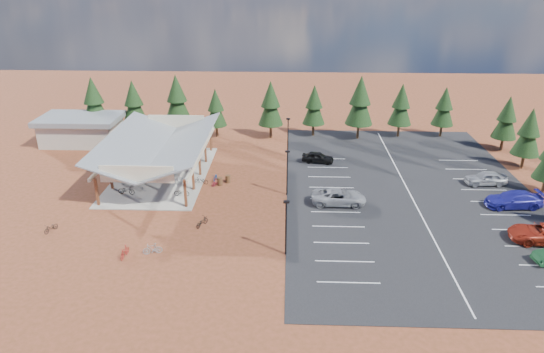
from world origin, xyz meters
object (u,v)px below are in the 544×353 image
object	(u,v)px
car_7	(514,200)
trash_bin_1	(228,179)
outbuilding	(81,129)
bike_13	(152,249)
bike_8	(51,228)
car_8	(486,178)
car_2	(339,197)
bike_6	(175,165)
bike_0	(126,190)
lamp_post_0	(286,224)
bike_1	(128,180)
bike_4	(182,192)
car_6	(543,233)
bike_7	(193,157)
bike_14	(215,177)
lamp_post_1	(287,170)
lamp_post_2	(288,134)
bike_5	(176,178)
bike_16	(201,181)
trash_bin_0	(220,181)
bike_2	(146,166)
bike_15	(217,182)
bike_12	(202,222)
bike_11	(125,252)
bike_3	(162,154)
car_4	(318,157)
bike_pavilion	(159,145)

from	to	relation	value
car_7	trash_bin_1	bearing A→B (deg)	-103.04
outbuilding	bike_13	distance (m)	33.36
bike_8	car_8	bearing A→B (deg)	37.98
car_2	bike_6	bearing A→B (deg)	64.60
car_7	bike_0	bearing A→B (deg)	-95.26
lamp_post_0	bike_1	distance (m)	23.04
bike_4	car_6	bearing A→B (deg)	-101.89
bike_7	bike_14	bearing A→B (deg)	-139.14
lamp_post_1	lamp_post_2	size ratio (longest dim) A/B	1.00
bike_5	bike_8	bearing A→B (deg)	145.42
bike_16	bike_4	bearing A→B (deg)	-13.99
bike_5	bike_7	xyz separation A→B (m)	(0.61, 6.80, -0.00)
trash_bin_0	bike_2	size ratio (longest dim) A/B	0.53
bike_15	bike_12	bearing A→B (deg)	133.07
bike_11	bike_12	distance (m)	8.02
bike_3	bike_8	world-z (taller)	bike_3
bike_11	car_6	size ratio (longest dim) A/B	0.29
bike_5	car_4	world-z (taller)	car_4
bike_15	lamp_post_0	bearing A→B (deg)	163.13
car_2	bike_14	bearing A→B (deg)	67.55
bike_7	car_8	distance (m)	35.26
lamp_post_1	car_2	xyz separation A→B (m)	(5.44, -2.09, -2.14)
bike_4	bike_14	world-z (taller)	bike_4
car_4	bike_0	bearing A→B (deg)	125.75
outbuilding	bike_1	world-z (taller)	outbuilding
bike_16	car_7	size ratio (longest dim) A/B	0.28
trash_bin_0	bike_4	distance (m)	4.91
lamp_post_2	bike_11	world-z (taller)	lamp_post_2
bike_pavilion	bike_3	bearing A→B (deg)	103.57
car_7	bike_5	bearing A→B (deg)	-100.83
bike_3	car_8	world-z (taller)	car_8
bike_pavilion	car_7	size ratio (longest dim) A/B	3.39
bike_6	bike_0	bearing A→B (deg)	136.70
bike_11	bike_15	world-z (taller)	bike_11
bike_11	bike_12	size ratio (longest dim) A/B	1.00
bike_7	bike_8	world-z (taller)	bike_7
bike_2	bike_11	bearing A→B (deg)	-171.96
bike_0	bike_11	size ratio (longest dim) A/B	1.10
bike_11	bike_14	distance (m)	17.30
bike_12	trash_bin_0	bearing A→B (deg)	-63.91
bike_13	bike_5	bearing A→B (deg)	169.17
bike_1	bike_11	xyz separation A→B (m)	(4.42, -14.89, -0.15)
outbuilding	bike_4	distance (m)	24.49
bike_8	bike_12	distance (m)	14.08
bike_8	bike_14	distance (m)	18.48
bike_4	bike_12	world-z (taller)	bike_4
bike_4	car_6	world-z (taller)	car_6
outbuilding	bike_5	size ratio (longest dim) A/B	6.16
bike_0	bike_4	bearing A→B (deg)	-84.26
trash_bin_0	bike_11	size ratio (longest dim) A/B	0.53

